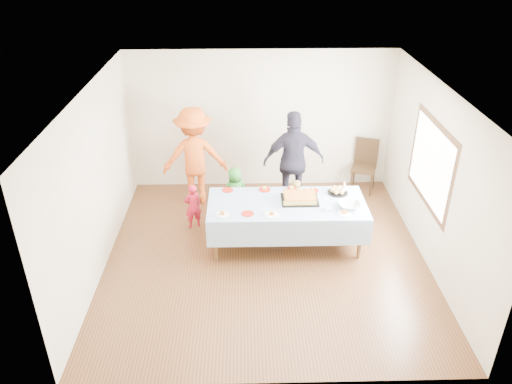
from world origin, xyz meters
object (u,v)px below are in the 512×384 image
(birthday_cake, at_px, (300,198))
(dining_chair, at_px, (365,162))
(party_table, at_px, (287,206))
(adult_left, at_px, (195,156))

(birthday_cake, height_order, dining_chair, dining_chair)
(party_table, distance_m, birthday_cake, 0.25)
(party_table, relative_size, adult_left, 1.35)
(birthday_cake, bearing_deg, dining_chair, 51.39)
(dining_chair, bearing_deg, party_table, -111.30)
(party_table, bearing_deg, dining_chair, 48.79)
(party_table, bearing_deg, adult_left, 136.46)
(dining_chair, bearing_deg, birthday_cake, -108.70)
(party_table, height_order, birthday_cake, birthday_cake)
(party_table, relative_size, dining_chair, 2.43)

